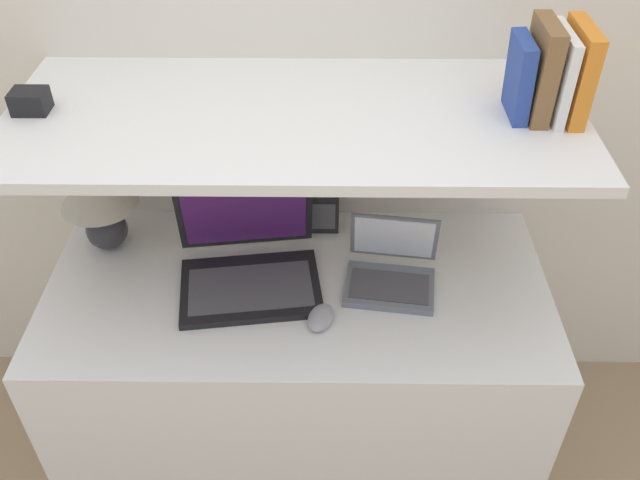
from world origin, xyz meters
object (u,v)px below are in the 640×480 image
router_box (321,211)px  laptop_small (391,270)px  book_orange (576,72)px  book_white (558,74)px  shelf_gadget (30,101)px  book_blue (519,78)px  book_brown (541,70)px  laptop_large (249,261)px  table_lamp (98,194)px  computer_mouse (321,318)px

router_box → laptop_small: bearing=-51.1°
book_orange → book_white: bearing=180.0°
book_orange → shelf_gadget: bearing=180.0°
book_white → book_blue: 0.09m
book_orange → shelf_gadget: book_orange is taller
laptop_small → book_brown: 0.64m
shelf_gadget → laptop_small: bearing=-3.6°
laptop_large → shelf_gadget: (-0.49, 0.04, 0.46)m
laptop_small → laptop_large: bearing=178.1°
book_blue → book_white: bearing=0.0°
router_box → book_white: size_ratio=0.64×
table_lamp → shelf_gadget: shelf_gadget is taller
book_brown → shelf_gadget: bearing=-180.0°
book_orange → book_blue: (-0.13, 0.00, -0.01)m
laptop_large → laptop_small: size_ratio=1.55×
computer_mouse → shelf_gadget: size_ratio=1.39×
table_lamp → book_blue: book_blue is taller
laptop_large → book_white: size_ratio=2.04×
computer_mouse → book_blue: book_blue is taller
laptop_large → shelf_gadget: bearing=175.1°
laptop_small → book_brown: size_ratio=1.21×
laptop_small → router_box: laptop_small is taller
book_brown → shelf_gadget: book_brown is taller
laptop_small → shelf_gadget: (-0.87, 0.05, 0.48)m
table_lamp → shelf_gadget: 0.35m
table_lamp → computer_mouse: table_lamp is taller
book_white → book_brown: 0.04m
book_white → book_brown: (-0.04, 0.00, 0.01)m
laptop_large → table_lamp: bearing=162.0°
laptop_large → book_white: 0.91m
computer_mouse → shelf_gadget: bearing=162.8°
book_brown → table_lamp: bearing=175.1°
laptop_small → book_brown: book_brown is taller
book_blue → router_box: bearing=158.0°
laptop_small → book_orange: book_orange is taller
computer_mouse → book_white: book_white is taller
laptop_large → computer_mouse: (0.20, -0.17, -0.04)m
table_lamp → laptop_small: 0.84m
book_white → book_orange: bearing=0.0°
book_white → book_brown: book_brown is taller
computer_mouse → router_box: size_ratio=0.89×
computer_mouse → book_blue: bearing=25.2°
book_orange → book_brown: book_brown is taller
book_orange → book_brown: (-0.08, 0.00, 0.00)m
table_lamp → book_white: (1.16, -0.10, 0.41)m
laptop_small → computer_mouse: bearing=-140.4°
table_lamp → book_brown: (1.12, -0.10, 0.42)m
laptop_large → book_blue: 0.83m
router_box → book_blue: bearing=-22.0°
router_box → table_lamp: bearing=-172.0°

